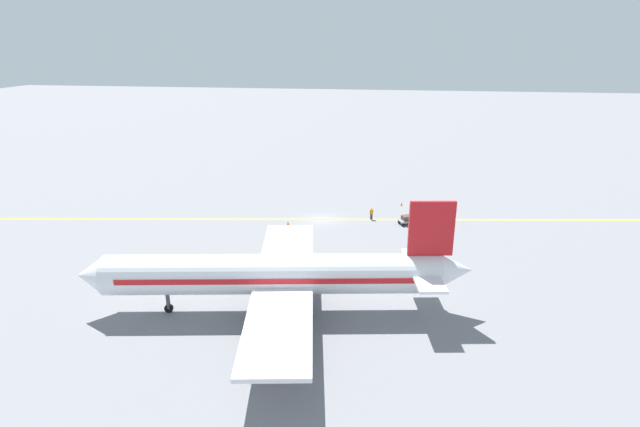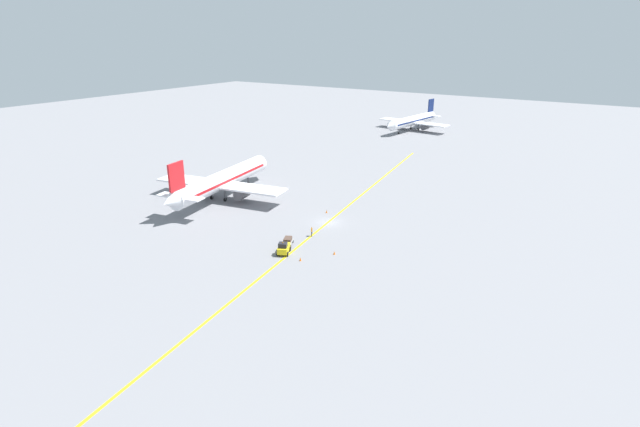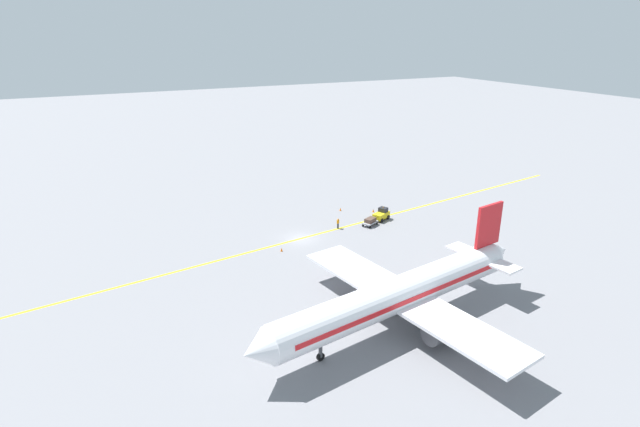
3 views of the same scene
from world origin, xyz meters
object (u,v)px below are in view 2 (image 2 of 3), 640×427
(ground_crew_worker, at_px, (312,231))
(traffic_cone_mid_apron, at_px, (327,211))
(traffic_cone_near_nose, at_px, (300,259))
(traffic_cone_by_wingtip, at_px, (334,253))
(airplane_distant_taxiing, at_px, (413,121))
(baggage_tug_white, at_px, (284,248))
(baggage_cart_trailing, at_px, (288,241))
(airplane_at_gate, at_px, (222,181))

(ground_crew_worker, relative_size, traffic_cone_mid_apron, 3.05)
(traffic_cone_near_nose, distance_m, traffic_cone_mid_apron, 21.37)
(ground_crew_worker, height_order, traffic_cone_by_wingtip, ground_crew_worker)
(airplane_distant_taxiing, bearing_deg, baggage_tug_white, -77.46)
(airplane_distant_taxiing, xyz_separation_m, traffic_cone_by_wingtip, (30.44, -102.82, -3.06))
(traffic_cone_by_wingtip, bearing_deg, baggage_cart_trailing, -173.60)
(baggage_tug_white, bearing_deg, traffic_cone_mid_apron, 102.36)
(traffic_cone_by_wingtip, bearing_deg, airplane_distant_taxiing, 106.49)
(airplane_distant_taxiing, height_order, baggage_cart_trailing, airplane_distant_taxiing)
(airplane_at_gate, height_order, traffic_cone_near_nose, airplane_at_gate)
(airplane_at_gate, height_order, baggage_cart_trailing, airplane_at_gate)
(airplane_distant_taxiing, height_order, traffic_cone_by_wingtip, airplane_distant_taxiing)
(airplane_at_gate, bearing_deg, baggage_tug_white, -29.56)
(airplane_at_gate, relative_size, airplane_distant_taxiing, 1.11)
(traffic_cone_by_wingtip, bearing_deg, ground_crew_worker, 148.74)
(baggage_tug_white, height_order, ground_crew_worker, baggage_tug_white)
(baggage_tug_white, distance_m, ground_crew_worker, 8.09)
(airplane_distant_taxiing, xyz_separation_m, traffic_cone_mid_apron, (19.55, -87.58, -3.06))
(traffic_cone_near_nose, relative_size, traffic_cone_mid_apron, 1.00)
(baggage_cart_trailing, xyz_separation_m, traffic_cone_near_nose, (5.03, -3.74, -0.49))
(baggage_cart_trailing, relative_size, traffic_cone_mid_apron, 5.36)
(traffic_cone_by_wingtip, bearing_deg, baggage_tug_white, -149.82)
(airplane_at_gate, distance_m, baggage_cart_trailing, 28.28)
(baggage_tug_white, xyz_separation_m, traffic_cone_by_wingtip, (6.70, 3.90, -0.63))
(traffic_cone_mid_apron, bearing_deg, airplane_distant_taxiing, 102.58)
(baggage_tug_white, xyz_separation_m, traffic_cone_near_nose, (3.63, -0.75, -0.63))
(ground_crew_worker, distance_m, traffic_cone_mid_apron, 11.77)
(baggage_cart_trailing, distance_m, traffic_cone_mid_apron, 16.40)
(ground_crew_worker, distance_m, traffic_cone_near_nose, 9.66)
(baggage_cart_trailing, height_order, traffic_cone_mid_apron, baggage_cart_trailing)
(baggage_tug_white, bearing_deg, airplane_distant_taxiing, 102.54)
(airplane_at_gate, distance_m, traffic_cone_mid_apron, 23.16)
(airplane_at_gate, height_order, airplane_distant_taxiing, airplane_at_gate)
(ground_crew_worker, xyz_separation_m, traffic_cone_near_nose, (3.83, -8.84, -0.63))
(traffic_cone_mid_apron, distance_m, traffic_cone_by_wingtip, 18.73)
(airplane_at_gate, height_order, baggage_tug_white, airplane_at_gate)
(baggage_tug_white, distance_m, traffic_cone_near_nose, 3.76)
(traffic_cone_near_nose, bearing_deg, baggage_tug_white, 168.26)
(baggage_cart_trailing, height_order, traffic_cone_near_nose, baggage_cart_trailing)
(baggage_cart_trailing, distance_m, traffic_cone_near_nose, 6.29)
(airplane_at_gate, relative_size, traffic_cone_by_wingtip, 64.46)
(baggage_tug_white, relative_size, traffic_cone_mid_apron, 6.10)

